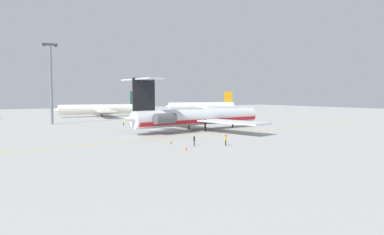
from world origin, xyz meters
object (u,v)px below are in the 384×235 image
main_jetliner (197,117)px  light_mast (51,80)px  safety_cone_tail (216,120)px  ground_crew_near_nose (226,139)px  ground_crew_starboard (124,121)px  ground_crew_near_tail (206,117)px  airliner_mid_left (99,109)px  ground_crew_portside (194,139)px  airliner_mid_right (200,106)px  safety_cone_nose (186,148)px  safety_cone_wingtip (171,142)px

main_jetliner → light_mast: size_ratio=1.76×
main_jetliner → safety_cone_tail: bearing=38.6°
ground_crew_near_nose → ground_crew_starboard: size_ratio=1.01×
ground_crew_near_tail → light_mast: (-45.62, 9.78, 11.47)m
airliner_mid_left → ground_crew_starboard: airliner_mid_left is taller
ground_crew_near_nose → light_mast: 61.52m
safety_cone_tail → ground_crew_portside: bearing=-128.4°
airliner_mid_right → ground_crew_near_nose: airliner_mid_right is taller
ground_crew_near_tail → safety_cone_nose: (-34.75, -48.29, -0.82)m
safety_cone_nose → ground_crew_near_nose: bearing=4.1°
ground_crew_starboard → safety_cone_tail: bearing=-28.1°
main_jetliner → safety_cone_nose: main_jetliner is taller
ground_crew_near_tail → airliner_mid_left: bearing=-164.6°
safety_cone_nose → light_mast: bearing=100.6°
airliner_mid_left → ground_crew_near_nose: (-1.92, -84.51, -1.79)m
airliner_mid_right → ground_crew_near_nose: 105.23m
airliner_mid_left → safety_cone_nose: (-9.62, -85.07, -2.64)m
ground_crew_near_tail → ground_crew_portside: 55.48m
ground_crew_portside → airliner_mid_right: bearing=109.0°
ground_crew_starboard → ground_crew_near_tail: bearing=-20.3°
ground_crew_near_tail → light_mast: size_ratio=0.08×
safety_cone_wingtip → airliner_mid_right: bearing=55.4°
airliner_mid_left → ground_crew_portside: airliner_mid_left is taller
airliner_mid_right → light_mast: 78.93m
airliner_mid_right → main_jetliner: bearing=71.8°
ground_crew_near_tail → safety_cone_wingtip: bearing=-58.1°
airliner_mid_right → safety_cone_tail: (-23.77, -47.68, -2.75)m
safety_cone_nose → airliner_mid_left: bearing=83.5°
main_jetliner → airliner_mid_left: size_ratio=1.21×
airliner_mid_left → safety_cone_tail: 48.65m
airliner_mid_right → ground_crew_near_tail: size_ratio=19.61×
airliner_mid_right → ground_crew_starboard: 72.80m
airliner_mid_left → safety_cone_tail: bearing=129.0°
ground_crew_near_nose → safety_cone_wingtip: ground_crew_near_nose is taller
main_jetliner → ground_crew_portside: size_ratio=22.06×
light_mast → ground_crew_starboard: bearing=-41.6°
ground_crew_portside → ground_crew_near_tail: bearing=106.6°
ground_crew_starboard → ground_crew_portside: bearing=-122.2°
ground_crew_near_nose → safety_cone_wingtip: 9.19m
ground_crew_starboard → safety_cone_nose: 44.06m
safety_cone_tail → main_jetliner: bearing=-133.3°
airliner_mid_left → safety_cone_nose: size_ratio=60.25×
main_jetliner → ground_crew_portside: 24.05m
ground_crew_near_nose → light_mast: size_ratio=0.08×
safety_cone_tail → airliner_mid_right: bearing=63.5°
airliner_mid_right → safety_cone_wingtip: (-58.94, -85.36, -2.75)m
safety_cone_nose → airliner_mid_right: bearing=57.0°
airliner_mid_left → light_mast: size_ratio=1.46×
safety_cone_nose → safety_cone_tail: 57.08m
airliner_mid_right → safety_cone_tail: 53.35m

